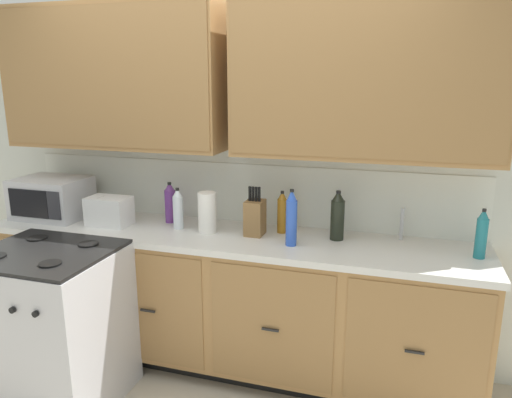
{
  "coord_description": "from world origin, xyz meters",
  "views": [
    {
      "loc": [
        1.05,
        -2.41,
        1.88
      ],
      "look_at": [
        0.22,
        0.27,
        1.17
      ],
      "focal_mm": 33.77,
      "sensor_mm": 36.0,
      "label": 1
    }
  ],
  "objects_px": {
    "bottle_teal": "(482,234)",
    "bottle_amber": "(282,212)",
    "microwave": "(52,198)",
    "bottle_dark": "(337,216)",
    "knife_block": "(255,217)",
    "bottle_violet": "(170,203)",
    "paper_towel_roll": "(207,213)",
    "stove_range": "(52,326)",
    "bottle_clear": "(178,209)",
    "bottle_blue": "(291,218)",
    "toaster": "(109,211)"
  },
  "relations": [
    {
      "from": "bottle_teal",
      "to": "bottle_amber",
      "type": "height_order",
      "value": "bottle_teal"
    },
    {
      "from": "microwave",
      "to": "bottle_dark",
      "type": "relative_size",
      "value": 1.58
    },
    {
      "from": "knife_block",
      "to": "bottle_violet",
      "type": "distance_m",
      "value": 0.64
    },
    {
      "from": "bottle_teal",
      "to": "knife_block",
      "type": "bearing_deg",
      "value": 178.92
    },
    {
      "from": "paper_towel_roll",
      "to": "bottle_dark",
      "type": "xyz_separation_m",
      "value": [
        0.81,
        0.1,
        0.02
      ]
    },
    {
      "from": "stove_range",
      "to": "bottle_clear",
      "type": "relative_size",
      "value": 3.52
    },
    {
      "from": "knife_block",
      "to": "bottle_amber",
      "type": "bearing_deg",
      "value": 31.67
    },
    {
      "from": "microwave",
      "to": "bottle_dark",
      "type": "bearing_deg",
      "value": 2.83
    },
    {
      "from": "bottle_blue",
      "to": "bottle_clear",
      "type": "bearing_deg",
      "value": 172.28
    },
    {
      "from": "bottle_clear",
      "to": "bottle_blue",
      "type": "xyz_separation_m",
      "value": [
        0.78,
        -0.11,
        0.03
      ]
    },
    {
      "from": "bottle_amber",
      "to": "bottle_violet",
      "type": "relative_size",
      "value": 0.98
    },
    {
      "from": "knife_block",
      "to": "toaster",
      "type": "bearing_deg",
      "value": -175.09
    },
    {
      "from": "knife_block",
      "to": "bottle_dark",
      "type": "distance_m",
      "value": 0.51
    },
    {
      "from": "bottle_teal",
      "to": "paper_towel_roll",
      "type": "bearing_deg",
      "value": -179.38
    },
    {
      "from": "bottle_dark",
      "to": "bottle_amber",
      "type": "distance_m",
      "value": 0.35
    },
    {
      "from": "toaster",
      "to": "bottle_amber",
      "type": "xyz_separation_m",
      "value": [
        1.14,
        0.18,
        0.04
      ]
    },
    {
      "from": "bottle_dark",
      "to": "bottle_teal",
      "type": "relative_size",
      "value": 1.09
    },
    {
      "from": "bottle_dark",
      "to": "bottle_blue",
      "type": "height_order",
      "value": "bottle_blue"
    },
    {
      "from": "toaster",
      "to": "bottle_violet",
      "type": "xyz_separation_m",
      "value": [
        0.36,
        0.18,
        0.04
      ]
    },
    {
      "from": "bottle_teal",
      "to": "bottle_violet",
      "type": "height_order",
      "value": "same"
    },
    {
      "from": "bottle_violet",
      "to": "bottle_blue",
      "type": "bearing_deg",
      "value": -13.73
    },
    {
      "from": "paper_towel_roll",
      "to": "bottle_dark",
      "type": "height_order",
      "value": "bottle_dark"
    },
    {
      "from": "bottle_clear",
      "to": "bottle_teal",
      "type": "bearing_deg",
      "value": -0.11
    },
    {
      "from": "microwave",
      "to": "knife_block",
      "type": "bearing_deg",
      "value": 1.52
    },
    {
      "from": "bottle_clear",
      "to": "bottle_violet",
      "type": "bearing_deg",
      "value": 135.34
    },
    {
      "from": "toaster",
      "to": "bottle_teal",
      "type": "bearing_deg",
      "value": 1.53
    },
    {
      "from": "paper_towel_roll",
      "to": "bottle_amber",
      "type": "xyz_separation_m",
      "value": [
        0.45,
        0.14,
        0.0
      ]
    },
    {
      "from": "bottle_dark",
      "to": "microwave",
      "type": "bearing_deg",
      "value": -177.17
    },
    {
      "from": "stove_range",
      "to": "toaster",
      "type": "xyz_separation_m",
      "value": [
        0.04,
        0.59,
        0.55
      ]
    },
    {
      "from": "bottle_violet",
      "to": "microwave",
      "type": "bearing_deg",
      "value": -171.29
    },
    {
      "from": "toaster",
      "to": "bottle_clear",
      "type": "distance_m",
      "value": 0.48
    },
    {
      "from": "knife_block",
      "to": "bottle_amber",
      "type": "xyz_separation_m",
      "value": [
        0.15,
        0.09,
        0.02
      ]
    },
    {
      "from": "bottle_violet",
      "to": "knife_block",
      "type": "bearing_deg",
      "value": -8.24
    },
    {
      "from": "knife_block",
      "to": "paper_towel_roll",
      "type": "height_order",
      "value": "knife_block"
    },
    {
      "from": "microwave",
      "to": "bottle_amber",
      "type": "relative_size",
      "value": 1.77
    },
    {
      "from": "microwave",
      "to": "bottle_violet",
      "type": "distance_m",
      "value": 0.86
    },
    {
      "from": "microwave",
      "to": "toaster",
      "type": "height_order",
      "value": "microwave"
    },
    {
      "from": "bottle_amber",
      "to": "paper_towel_roll",
      "type": "bearing_deg",
      "value": -163.46
    },
    {
      "from": "knife_block",
      "to": "bottle_dark",
      "type": "relative_size",
      "value": 1.02
    },
    {
      "from": "bottle_violet",
      "to": "paper_towel_roll",
      "type": "bearing_deg",
      "value": -22.12
    },
    {
      "from": "microwave",
      "to": "bottle_blue",
      "type": "distance_m",
      "value": 1.75
    },
    {
      "from": "toaster",
      "to": "bottle_teal",
      "type": "xyz_separation_m",
      "value": [
        2.29,
        0.06,
        0.04
      ]
    },
    {
      "from": "bottle_amber",
      "to": "bottle_blue",
      "type": "bearing_deg",
      "value": -63.26
    },
    {
      "from": "bottle_amber",
      "to": "bottle_blue",
      "type": "distance_m",
      "value": 0.25
    },
    {
      "from": "paper_towel_roll",
      "to": "bottle_violet",
      "type": "bearing_deg",
      "value": 157.88
    },
    {
      "from": "knife_block",
      "to": "bottle_teal",
      "type": "height_order",
      "value": "knife_block"
    },
    {
      "from": "bottle_teal",
      "to": "bottle_amber",
      "type": "relative_size",
      "value": 1.03
    },
    {
      "from": "toaster",
      "to": "bottle_violet",
      "type": "relative_size",
      "value": 1.01
    },
    {
      "from": "bottle_teal",
      "to": "bottle_amber",
      "type": "xyz_separation_m",
      "value": [
        -1.14,
        0.12,
        -0.0
      ]
    },
    {
      "from": "toaster",
      "to": "knife_block",
      "type": "distance_m",
      "value": 1.0
    }
  ]
}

